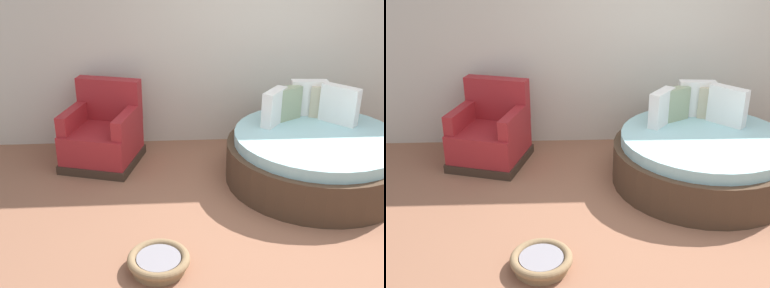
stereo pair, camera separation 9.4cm
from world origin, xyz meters
The scene contains 5 objects.
ground_plane centered at (0.00, 0.00, -0.01)m, with size 8.00×8.00×0.02m, color #936047.
back_wall centered at (0.00, 2.04, 1.50)m, with size 8.00×0.12×2.99m, color beige.
round_daybed centered at (0.50, 0.83, 0.29)m, with size 1.92×1.92×0.97m.
red_armchair centered at (-1.83, 1.42, 0.33)m, with size 0.99×0.99×0.94m.
pet_basket centered at (-1.19, -0.59, 0.07)m, with size 0.51×0.51×0.13m.
Camera 2 is at (-1.03, -3.70, 2.51)m, focal length 44.39 mm.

